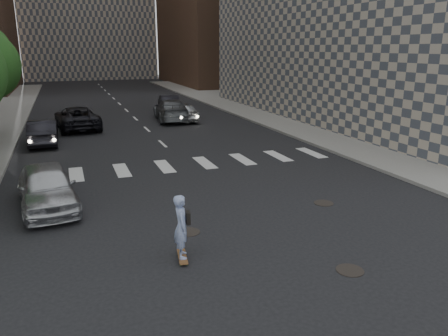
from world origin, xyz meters
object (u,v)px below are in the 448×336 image
object	(u,v)px
traffic_car_a	(43,132)
traffic_car_d	(181,112)
traffic_car_e	(169,103)
traffic_car_c	(77,118)
skateboarder	(182,226)
traffic_car_b	(171,110)
silver_sedan	(47,187)

from	to	relation	value
traffic_car_a	traffic_car_d	world-z (taller)	traffic_car_d
traffic_car_d	traffic_car_e	bearing A→B (deg)	-96.73
traffic_car_c	traffic_car_e	world-z (taller)	traffic_car_c
traffic_car_c	traffic_car_d	xyz separation A→B (m)	(7.59, 0.73, -0.05)
skateboarder	traffic_car_d	world-z (taller)	skateboarder
skateboarder	traffic_car_d	xyz separation A→B (m)	(5.75, 21.89, -0.22)
traffic_car_b	silver_sedan	bearing A→B (deg)	69.02
traffic_car_a	traffic_car_b	size ratio (longest dim) A/B	0.78
traffic_car_e	traffic_car_c	bearing A→B (deg)	45.30
traffic_car_b	traffic_car_d	size ratio (longest dim) A/B	1.31
skateboarder	traffic_car_c	bearing A→B (deg)	104.24
skateboarder	traffic_car_e	xyz separation A→B (m)	(6.07, 27.51, -0.22)
traffic_car_c	traffic_car_e	size ratio (longest dim) A/B	1.27
traffic_car_d	traffic_car_e	world-z (taller)	traffic_car_d
traffic_car_c	traffic_car_d	size ratio (longest dim) A/B	1.31
traffic_car_a	traffic_car_e	xyz separation A→B (m)	(9.94, 10.84, 0.00)
traffic_car_c	traffic_car_e	bearing A→B (deg)	-146.37
traffic_car_b	traffic_car_d	world-z (taller)	traffic_car_b
traffic_car_c	traffic_car_d	world-z (taller)	traffic_car_c
traffic_car_a	traffic_car_c	bearing A→B (deg)	-114.38
traffic_car_b	traffic_car_c	bearing A→B (deg)	16.10
traffic_car_c	traffic_car_a	bearing A→B (deg)	60.49
silver_sedan	traffic_car_b	distance (m)	19.07
skateboarder	traffic_car_b	bearing A→B (deg)	86.50
skateboarder	traffic_car_a	size ratio (longest dim) A/B	0.41
silver_sedan	traffic_car_c	world-z (taller)	traffic_car_c
silver_sedan	traffic_car_e	size ratio (longest dim) A/B	1.02
skateboarder	traffic_car_d	distance (m)	22.63
skateboarder	traffic_car_d	bearing A→B (deg)	84.56
silver_sedan	traffic_car_c	distance (m)	15.85
traffic_car_e	traffic_car_a	bearing A→B (deg)	54.01
skateboarder	traffic_car_b	xyz separation A→B (m)	(5.09, 22.45, -0.13)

